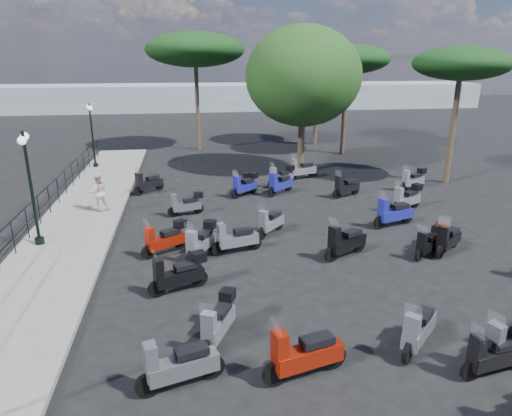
{
  "coord_description": "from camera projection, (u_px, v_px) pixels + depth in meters",
  "views": [
    {
      "loc": [
        -2.25,
        -13.63,
        6.09
      ],
      "look_at": [
        0.01,
        1.05,
        1.2
      ],
      "focal_mm": 32.0,
      "sensor_mm": 36.0,
      "label": 1
    }
  ],
  "objects": [
    {
      "name": "pine_0",
      "position": [
        318.0,
        56.0,
        31.89
      ],
      "size": [
        5.84,
        5.84,
        7.3
      ],
      "color": "#38281E",
      "rests_on": "ground"
    },
    {
      "name": "scooter_13",
      "position": [
        418.0,
        330.0,
        9.89
      ],
      "size": [
        1.3,
        1.29,
        1.38
      ],
      "rotation": [
        0.0,
        0.0,
        2.35
      ],
      "color": "black",
      "rests_on": "ground"
    },
    {
      "name": "distant_hills",
      "position": [
        203.0,
        97.0,
        56.8
      ],
      "size": [
        70.0,
        8.0,
        3.0
      ],
      "primitive_type": "cube",
      "color": "gray",
      "rests_on": "ground"
    },
    {
      "name": "scooter_1",
      "position": [
        218.0,
        322.0,
        10.16
      ],
      "size": [
        0.92,
        1.54,
        1.32
      ],
      "rotation": [
        0.0,
        0.0,
        2.69
      ],
      "color": "black",
      "rests_on": "ground"
    },
    {
      "name": "scooter_10",
      "position": [
        245.0,
        185.0,
        21.07
      ],
      "size": [
        1.39,
        1.17,
        1.32
      ],
      "rotation": [
        0.0,
        0.0,
        2.25
      ],
      "color": "black",
      "rests_on": "ground"
    },
    {
      "name": "scooter_28",
      "position": [
        407.0,
        198.0,
        19.0
      ],
      "size": [
        1.62,
        0.99,
        1.4
      ],
      "rotation": [
        0.0,
        0.0,
        2.04
      ],
      "color": "black",
      "rests_on": "ground"
    },
    {
      "name": "pine_2",
      "position": [
        195.0,
        50.0,
        29.87
      ],
      "size": [
        6.54,
        6.54,
        7.78
      ],
      "color": "#38281E",
      "rests_on": "ground"
    },
    {
      "name": "scooter_19",
      "position": [
        509.0,
        340.0,
        9.46
      ],
      "size": [
        1.65,
        0.91,
        1.39
      ],
      "rotation": [
        0.0,
        0.0,
        1.97
      ],
      "color": "black",
      "rests_on": "ground"
    },
    {
      "name": "broadleaf_tree",
      "position": [
        303.0,
        76.0,
        24.12
      ],
      "size": [
        6.19,
        6.19,
        7.81
      ],
      "color": "#38281E",
      "rests_on": "ground"
    },
    {
      "name": "scooter_11",
      "position": [
        241.0,
        185.0,
        21.24
      ],
      "size": [
        1.04,
        1.33,
        1.23
      ],
      "rotation": [
        0.0,
        0.0,
        2.51
      ],
      "color": "black",
      "rests_on": "ground"
    },
    {
      "name": "scooter_14",
      "position": [
        345.0,
        242.0,
        14.55
      ],
      "size": [
        1.66,
        1.03,
        1.45
      ],
      "rotation": [
        0.0,
        0.0,
        2.07
      ],
      "color": "black",
      "rests_on": "ground"
    },
    {
      "name": "scooter_7",
      "position": [
        178.0,
        366.0,
        8.72
      ],
      "size": [
        1.74,
        0.76,
        1.42
      ],
      "rotation": [
        0.0,
        0.0,
        1.85
      ],
      "color": "black",
      "rests_on": "ground"
    },
    {
      "name": "ground",
      "position": [
        261.0,
        252.0,
        15.02
      ],
      "size": [
        120.0,
        120.0,
        0.0
      ],
      "primitive_type": "plane",
      "color": "black",
      "rests_on": "ground"
    },
    {
      "name": "scooter_5",
      "position": [
        148.0,
        183.0,
        21.5
      ],
      "size": [
        1.34,
        1.22,
        1.36
      ],
      "rotation": [
        0.0,
        0.0,
        2.3
      ],
      "color": "black",
      "rests_on": "ground"
    },
    {
      "name": "scooter_22",
      "position": [
        346.0,
        187.0,
        20.94
      ],
      "size": [
        1.53,
        0.92,
        1.33
      ],
      "rotation": [
        0.0,
        0.0,
        2.04
      ],
      "color": "black",
      "rests_on": "ground"
    },
    {
      "name": "scooter_8",
      "position": [
        201.0,
        242.0,
        14.52
      ],
      "size": [
        1.08,
        1.53,
        1.37
      ],
      "rotation": [
        0.0,
        0.0,
        2.58
      ],
      "color": "black",
      "rests_on": "ground"
    },
    {
      "name": "scooter_26",
      "position": [
        448.0,
        240.0,
        14.82
      ],
      "size": [
        1.39,
        1.15,
        1.35
      ],
      "rotation": [
        0.0,
        0.0,
        2.25
      ],
      "color": "black",
      "rests_on": "ground"
    },
    {
      "name": "pine_1",
      "position": [
        347.0,
        59.0,
        28.67
      ],
      "size": [
        5.33,
        5.33,
        6.97
      ],
      "color": "#38281E",
      "rests_on": "ground"
    },
    {
      "name": "scooter_21",
      "position": [
        429.0,
        243.0,
        14.62
      ],
      "size": [
        1.3,
        1.0,
        1.2
      ],
      "rotation": [
        0.0,
        0.0,
        2.19
      ],
      "color": "black",
      "rests_on": "ground"
    },
    {
      "name": "scooter_3",
      "position": [
        165.0,
        239.0,
        14.79
      ],
      "size": [
        1.48,
        1.09,
        1.34
      ],
      "rotation": [
        0.0,
        0.0,
        2.16
      ],
      "color": "black",
      "rests_on": "ground"
    },
    {
      "name": "lamp_post_1",
      "position": [
        30.0,
        182.0,
        14.66
      ],
      "size": [
        0.45,
        1.1,
        3.8
      ],
      "rotation": [
        0.0,
        0.0,
        0.21
      ],
      "color": "black",
      "rests_on": "sidewalk"
    },
    {
      "name": "pedestrian_far",
      "position": [
        98.0,
        192.0,
        18.43
      ],
      "size": [
        0.9,
        0.78,
        1.57
      ],
      "primitive_type": "imported",
      "rotation": [
        0.0,
        0.0,
        3.42
      ],
      "color": "beige",
      "rests_on": "sidewalk"
    },
    {
      "name": "pine_3",
      "position": [
        461.0,
        64.0,
        21.67
      ],
      "size": [
        4.61,
        4.61,
        6.67
      ],
      "color": "#38281E",
      "rests_on": "ground"
    },
    {
      "name": "scooter_9",
      "position": [
        236.0,
        239.0,
        14.86
      ],
      "size": [
        1.7,
        0.71,
        1.38
      ],
      "rotation": [
        0.0,
        0.0,
        1.83
      ],
      "color": "black",
      "rests_on": "ground"
    },
    {
      "name": "scooter_16",
      "position": [
        280.0,
        184.0,
        21.3
      ],
      "size": [
        1.42,
        1.24,
        1.41
      ],
      "rotation": [
        0.0,
        0.0,
        2.28
      ],
      "color": "black",
      "rests_on": "ground"
    },
    {
      "name": "scooter_27",
      "position": [
        393.0,
        214.0,
        17.2
      ],
      "size": [
        1.81,
        0.82,
        1.48
      ],
      "rotation": [
        0.0,
        0.0,
        1.88
      ],
      "color": "black",
      "rests_on": "ground"
    },
    {
      "name": "scooter_20",
      "position": [
        441.0,
        236.0,
        15.04
      ],
      "size": [
        1.02,
        1.63,
        1.43
      ],
      "rotation": [
        0.0,
        0.0,
        2.64
      ],
      "color": "black",
      "rests_on": "ground"
    },
    {
      "name": "scooter_18",
      "position": [
        496.0,
        354.0,
        9.1
      ],
      "size": [
        1.59,
        0.56,
        1.27
      ],
      "rotation": [
        0.0,
        0.0,
        1.74
      ],
      "color": "black",
      "rests_on": "ground"
    },
    {
      "name": "scooter_15",
      "position": [
        270.0,
        223.0,
        16.42
      ],
      "size": [
        1.18,
        1.28,
        1.3
      ],
      "rotation": [
        0.0,
        0.0,
        2.4
      ],
      "color": "black",
      "rests_on": "ground"
    },
    {
      "name": "scooter_12",
      "position": [
        304.0,
        355.0,
        9.0
      ],
      "size": [
        1.84,
        0.76,
        1.49
      ],
      "rotation": [
        0.0,
        0.0,
        1.83
      ],
      "color": "black",
      "rests_on": "ground"
    },
    {
      "name": "scooter_4",
      "position": [
        186.0,
        205.0,
        18.44
      ],
      "size": [
        1.47,
        0.68,
        1.21
      ],
      "rotation": [
        0.0,
        0.0,
        1.87
      ],
      "color": "black",
      "rests_on": "ground"
    },
    {
      "name": "sidewalk",
      "position": [
        75.0,
        229.0,
        16.88
      ],
      "size": [
        3.0,
        30.0,
        0.15
      ],
      "primitive_type": "cube",
      "color": "slate",
      "rests_on": "ground"
    },
    {
      "name": "lamp_post_2",
      "position": [
        92.0,
        131.0,
        25.61
      ],
      "size": [
        0.48,
        1.02,
        3.57
      ],
      "rotation": [
        0.0,
        0.0,
        0.29
      ],
      "color": "black",
      "rests_on": "sidewalk"
    },
    {
      "name": "railing",
      "position": [
        32.0,
        211.0,
        16.25
      ],
      "size": [
        0.04,
        26.04,
        1.1
      ],
      "color": "black",
      "rests_on": "sidewalk"
    },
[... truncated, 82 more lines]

